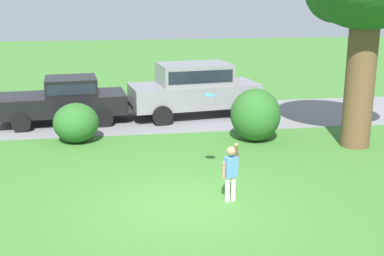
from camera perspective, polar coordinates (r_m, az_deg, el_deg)
The scene contains 8 objects.
ground_plane at distance 10.49m, azimuth -1.12°, elevation -8.75°, with size 80.00×80.00×0.00m, color #3D752D.
driveway_strip at distance 17.77m, azimuth -4.44°, elevation 1.24°, with size 28.00×4.40×0.02m, color slate.
shrub_near_tree at distance 15.04m, azimuth -13.19°, elevation 0.59°, with size 1.34×1.37×1.17m.
shrub_centre_left at distance 14.88m, azimuth 7.31°, elevation 1.51°, with size 1.48×1.54×1.57m.
parked_sedan at distance 17.37m, azimuth -14.38°, elevation 3.32°, with size 4.55×2.40×1.56m.
parked_suv at distance 17.65m, azimuth 0.24°, elevation 4.73°, with size 4.90×2.57×1.92m.
child_thrower at distance 10.41m, azimuth 4.49°, elevation -4.75°, with size 0.42×0.33×1.29m.
frisbee at distance 11.11m, azimuth 2.10°, elevation 3.83°, with size 0.28×0.28×0.07m.
Camera 1 is at (-1.26, -9.52, 4.23)m, focal length 46.36 mm.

